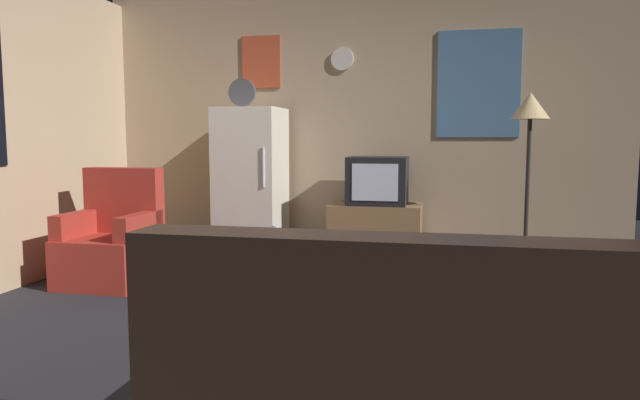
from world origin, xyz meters
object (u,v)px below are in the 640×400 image
coffee_table (259,280)px  remote_control (276,246)px  crt_tv (378,180)px  book_stack (456,266)px  tv_stand (376,236)px  fridge (251,186)px  standing_lamp (530,121)px  wine_glass (276,236)px  armchair (113,243)px  mug_ceramic_white (253,249)px

coffee_table → remote_control: size_ratio=4.80×
crt_tv → book_stack: (0.73, -0.10, -0.75)m
tv_stand → coffee_table: 1.71m
coffee_table → remote_control: remote_control is taller
fridge → book_stack: size_ratio=8.05×
standing_lamp → wine_glass: (-1.84, -1.23, -0.83)m
tv_stand → remote_control: (-0.52, -1.53, 0.16)m
crt_tv → book_stack: 1.05m
tv_stand → armchair: bearing=-153.8°
wine_glass → mug_ceramic_white: (-0.05, -0.34, -0.03)m
crt_tv → coffee_table: size_ratio=0.75×
fridge → remote_control: fridge is taller
standing_lamp → armchair: (-3.40, -0.78, -1.02)m
fridge → armchair: size_ratio=1.84×
fridge → crt_tv: fridge is taller
mug_ceramic_white → book_stack: bearing=52.0°
fridge → remote_control: (0.69, -1.49, -0.29)m
wine_glass → book_stack: (1.28, 1.37, -0.46)m
crt_tv → coffee_table: (-0.65, -1.58, -0.60)m
tv_stand → mug_ceramic_white: (-0.59, -1.82, 0.19)m
armchair → book_stack: (2.84, 0.93, -0.27)m
standing_lamp → remote_control: 2.40m
standing_lamp → armchair: standing_lamp is taller
remote_control → standing_lamp: bearing=43.9°
mug_ceramic_white → crt_tv: bearing=71.5°
standing_lamp → crt_tv: bearing=169.1°
crt_tv → wine_glass: (-0.56, -1.48, -0.30)m
tv_stand → wine_glass: (-0.54, -1.48, 0.22)m
crt_tv → armchair: (-2.11, -1.03, -0.48)m
fridge → book_stack: bearing=-1.9°
coffee_table → wine_glass: size_ratio=4.80×
armchair → book_stack: bearing=18.1°
wine_glass → book_stack: bearing=47.0°
tv_stand → standing_lamp: size_ratio=0.53×
crt_tv → armchair: size_ratio=0.56×
tv_stand → coffee_table: tv_stand is taller
wine_glass → mug_ceramic_white: 0.34m
coffee_table → armchair: armchair is taller
mug_ceramic_white → book_stack: 2.21m
remote_control → armchair: (-1.58, 0.50, -0.12)m
remote_control → book_stack: 1.95m
crt_tv → remote_control: bearing=-109.3°
crt_tv → coffee_table: crt_tv is taller
tv_stand → book_stack: 0.78m
wine_glass → fridge: bearing=114.8°
tv_stand → book_stack: bearing=-8.0°
tv_stand → coffee_table: (-0.64, -1.58, -0.08)m
tv_stand → standing_lamp: 1.70m
wine_glass → remote_control: (0.02, -0.06, -0.06)m
fridge → standing_lamp: fridge is taller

